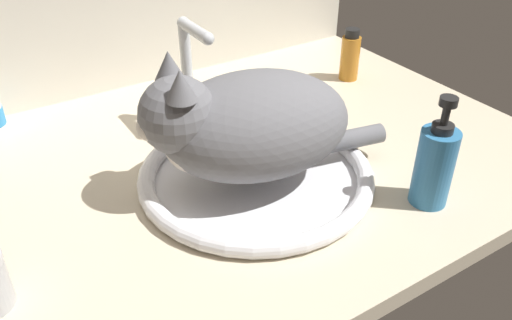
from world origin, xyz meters
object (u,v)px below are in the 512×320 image
cat (243,124)px  sink_basin (256,175)px  faucet (190,84)px  amber_bottle (350,56)px  soap_pump_bottle (434,165)px  toothbrush (293,83)px

cat → sink_basin: bearing=-11.9°
faucet → amber_bottle: size_ratio=1.80×
faucet → cat: cat is taller
soap_pump_bottle → toothbrush: soap_pump_bottle is taller
sink_basin → faucet: (-0.00, 22.06, 6.88)cm
sink_basin → amber_bottle: (37.81, 21.97, 4.04)cm
cat → soap_pump_bottle: size_ratio=2.28×
cat → toothbrush: bearing=42.2°
faucet → toothbrush: 26.75cm
sink_basin → faucet: bearing=90.0°
sink_basin → cat: size_ratio=0.94×
cat → amber_bottle: cat is taller
cat → soap_pump_bottle: cat is taller
sink_basin → toothbrush: size_ratio=2.26×
sink_basin → amber_bottle: 43.91cm
cat → amber_bottle: size_ratio=3.52×
cat → amber_bottle: (39.86, 21.54, -5.55)cm
faucet → amber_bottle: bearing=-0.1°
sink_basin → faucet: 23.11cm
faucet → amber_bottle: 37.91cm
faucet → soap_pump_bottle: 44.34cm
faucet → cat: 21.90cm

